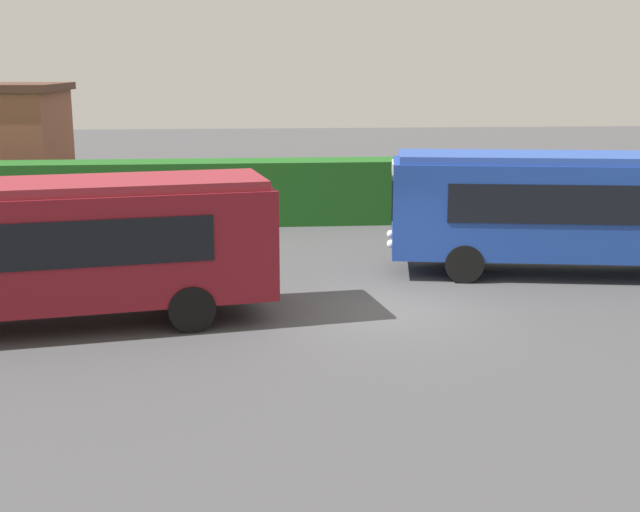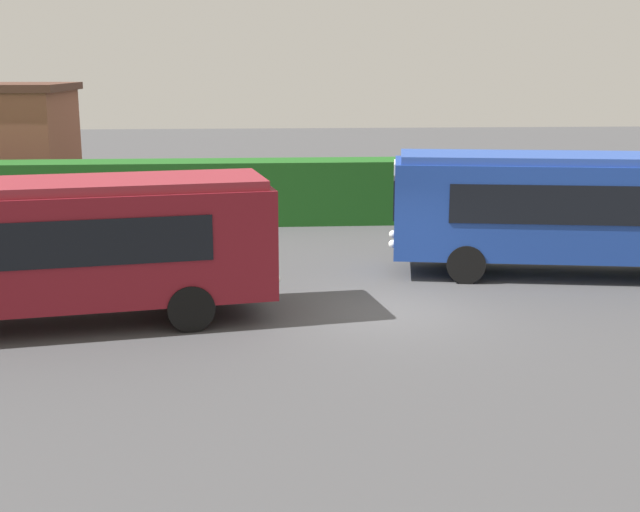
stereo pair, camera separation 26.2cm
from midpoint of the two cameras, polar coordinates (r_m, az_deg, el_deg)
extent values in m
plane|color=#424244|center=(19.04, 5.10, -3.81)|extent=(113.41, 113.41, 0.00)
cube|color=maroon|center=(18.48, -18.42, 0.62)|extent=(10.16, 4.20, 2.38)
cube|color=maroon|center=(18.27, -18.71, 4.57)|extent=(9.83, 3.95, 0.20)
cube|color=black|center=(19.72, -19.08, 2.16)|extent=(7.59, 1.36, 0.95)
cube|color=black|center=(17.20, -19.78, 0.60)|extent=(7.59, 1.36, 0.95)
cube|color=black|center=(18.68, -3.18, 2.29)|extent=(0.40, 2.07, 1.00)
cube|color=silver|center=(18.56, -3.21, 4.48)|extent=(0.28, 1.39, 0.28)
cylinder|color=black|center=(19.90, -9.12, -1.69)|extent=(1.03, 0.45, 1.00)
cylinder|color=black|center=(17.65, -8.45, -3.57)|extent=(1.03, 0.45, 1.00)
sphere|color=silver|center=(19.59, -3.48, -0.58)|extent=(0.22, 0.22, 0.22)
sphere|color=silver|center=(18.25, -2.68, -1.58)|extent=(0.22, 0.22, 0.22)
cube|color=navy|center=(22.91, 17.83, 3.08)|extent=(10.03, 3.92, 2.48)
cube|color=#2747A0|center=(22.73, 18.06, 6.41)|extent=(9.71, 3.69, 0.20)
cube|color=black|center=(21.78, 19.32, 3.28)|extent=(7.53, 1.28, 0.99)
cube|color=black|center=(24.08, 17.98, 4.24)|extent=(7.53, 1.28, 0.99)
cube|color=black|center=(22.31, 5.46, 4.17)|extent=(0.35, 1.92, 1.04)
cube|color=silver|center=(22.20, 5.51, 6.11)|extent=(0.25, 1.29, 0.28)
cylinder|color=black|center=(21.64, 10.34, -0.55)|extent=(1.03, 0.44, 1.00)
cylinder|color=black|center=(23.74, 9.90, 0.67)|extent=(1.03, 0.44, 1.00)
sphere|color=silver|center=(21.88, 5.36, 0.83)|extent=(0.22, 0.22, 0.22)
sphere|color=silver|center=(23.16, 5.36, 1.51)|extent=(0.22, 0.22, 0.22)
cube|color=silver|center=(22.01, -17.56, -1.04)|extent=(0.36, 0.36, 0.76)
cube|color=#334C8C|center=(21.85, -17.69, 0.77)|extent=(0.48, 0.48, 0.67)
sphere|color=tan|center=(21.77, -17.77, 1.90)|extent=(0.21, 0.21, 0.21)
cube|color=#1C541A|center=(29.63, 1.75, 4.49)|extent=(68.70, 1.73, 2.23)
camera|label=1|loc=(0.13, -89.60, 0.09)|focal=46.52mm
camera|label=2|loc=(0.13, 90.40, -0.09)|focal=46.52mm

